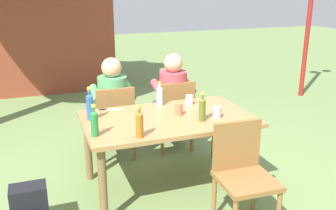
{
  "coord_description": "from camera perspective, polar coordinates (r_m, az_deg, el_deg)",
  "views": [
    {
      "loc": [
        -1.15,
        -3.16,
        1.93
      ],
      "look_at": [
        0.0,
        0.0,
        0.85
      ],
      "focal_mm": 40.21,
      "sensor_mm": 36.0,
      "label": 1
    }
  ],
  "objects": [
    {
      "name": "ground_plane",
      "position": [
        3.88,
        0.0,
        -12.02
      ],
      "size": [
        24.0,
        24.0,
        0.0
      ],
      "primitive_type": "plane",
      "color": "#6B844C"
    },
    {
      "name": "dining_table",
      "position": [
        3.6,
        0.0,
        -3.12
      ],
      "size": [
        1.59,
        0.96,
        0.73
      ],
      "color": "#A37547",
      "rests_on": "ground_plane"
    },
    {
      "name": "chair_far_right",
      "position": [
        4.46,
        0.92,
        -1.03
      ],
      "size": [
        0.45,
        0.45,
        0.87
      ],
      "color": "olive",
      "rests_on": "ground_plane"
    },
    {
      "name": "chair_far_left",
      "position": [
        4.27,
        -8.14,
        -2.08
      ],
      "size": [
        0.44,
        0.44,
        0.87
      ],
      "color": "olive",
      "rests_on": "ground_plane"
    },
    {
      "name": "chair_near_right",
      "position": [
        3.17,
        11.2,
        -9.6
      ],
      "size": [
        0.46,
        0.46,
        0.87
      ],
      "color": "olive",
      "rests_on": "ground_plane"
    },
    {
      "name": "person_in_white_shirt",
      "position": [
        4.51,
        0.42,
        1.4
      ],
      "size": [
        0.47,
        0.61,
        1.18
      ],
      "color": "#B7424C",
      "rests_on": "ground_plane"
    },
    {
      "name": "person_in_plaid_shirt",
      "position": [
        4.32,
        -8.53,
        0.47
      ],
      "size": [
        0.47,
        0.61,
        1.18
      ],
      "color": "#4C935B",
      "rests_on": "ground_plane"
    },
    {
      "name": "bottle_green",
      "position": [
        3.15,
        -11.09,
        -2.63
      ],
      "size": [
        0.06,
        0.06,
        0.27
      ],
      "color": "#287A38",
      "rests_on": "dining_table"
    },
    {
      "name": "bottle_blue",
      "position": [
        3.53,
        -11.75,
        -0.14
      ],
      "size": [
        0.06,
        0.06,
        0.31
      ],
      "color": "#2D56A3",
      "rests_on": "dining_table"
    },
    {
      "name": "bottle_olive",
      "position": [
        3.46,
        5.21,
        -0.55
      ],
      "size": [
        0.06,
        0.06,
        0.27
      ],
      "color": "#566623",
      "rests_on": "dining_table"
    },
    {
      "name": "bottle_amber",
      "position": [
        3.08,
        -4.34,
        -2.85
      ],
      "size": [
        0.06,
        0.06,
        0.27
      ],
      "color": "#996019",
      "rests_on": "dining_table"
    },
    {
      "name": "bottle_clear",
      "position": [
        3.88,
        -1.28,
        1.49
      ],
      "size": [
        0.06,
        0.06,
        0.26
      ],
      "color": "white",
      "rests_on": "dining_table"
    },
    {
      "name": "cup_terracotta",
      "position": [
        3.61,
        1.66,
        -0.66
      ],
      "size": [
        0.07,
        0.07,
        0.12
      ],
      "primitive_type": "cylinder",
      "color": "#BC6B47",
      "rests_on": "dining_table"
    },
    {
      "name": "cup_steel",
      "position": [
        3.58,
        7.45,
        -1.09
      ],
      "size": [
        0.08,
        0.08,
        0.1
      ],
      "primitive_type": "cylinder",
      "color": "#B2B7BC",
      "rests_on": "dining_table"
    },
    {
      "name": "cup_white",
      "position": [
        3.93,
        3.27,
        0.76
      ],
      "size": [
        0.08,
        0.08,
        0.1
      ],
      "primitive_type": "cylinder",
      "color": "white",
      "rests_on": "dining_table"
    },
    {
      "name": "table_knife",
      "position": [
        3.82,
        -8.89,
        -0.65
      ],
      "size": [
        0.24,
        0.08,
        0.01
      ],
      "color": "silver",
      "rests_on": "dining_table"
    },
    {
      "name": "backpack_by_near_side",
      "position": [
        3.34,
        -20.16,
        -14.67
      ],
      "size": [
        0.29,
        0.24,
        0.4
      ],
      "color": "black",
      "rests_on": "ground_plane"
    },
    {
      "name": "brick_kiosk",
      "position": [
        7.69,
        -17.57,
        12.97
      ],
      "size": [
        2.51,
        1.62,
        2.64
      ],
      "color": "brown",
      "rests_on": "ground_plane"
    }
  ]
}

